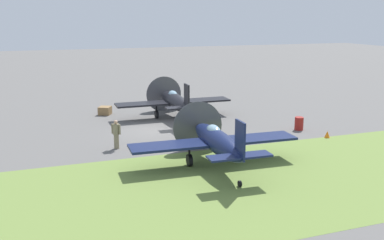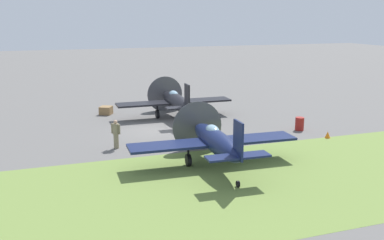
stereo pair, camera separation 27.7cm
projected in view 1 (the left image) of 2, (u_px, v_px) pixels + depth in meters
name	position (u px, v px, depth m)	size (l,w,h in m)	color
ground_plane	(156.00, 130.00, 30.38)	(160.00, 160.00, 0.00)	#605E5B
grass_verge	(219.00, 186.00, 20.26)	(120.00, 11.00, 0.01)	olive
airplane_lead	(174.00, 101.00, 33.64)	(8.96, 7.12, 3.21)	black
airplane_wingman	(216.00, 141.00, 22.84)	(9.08, 7.20, 3.24)	#141E47
ground_crew_chief	(116.00, 134.00, 25.89)	(0.48, 0.48, 1.73)	#847A5B
fuel_drum	(299.00, 124.00, 30.27)	(0.60, 0.60, 0.90)	maroon
supply_crate	(105.00, 111.00, 35.06)	(0.90, 0.90, 0.64)	olive
runway_marker_cone	(327.00, 134.00, 28.38)	(0.36, 0.36, 0.44)	orange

